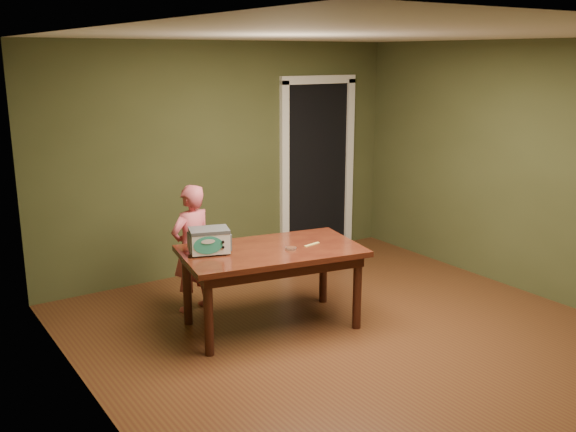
{
  "coord_description": "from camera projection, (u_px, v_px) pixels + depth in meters",
  "views": [
    {
      "loc": [
        -3.42,
        -3.94,
        2.45
      ],
      "look_at": [
        -0.13,
        1.0,
        0.95
      ],
      "focal_mm": 40.0,
      "sensor_mm": 36.0,
      "label": 1
    }
  ],
  "objects": [
    {
      "name": "doorway",
      "position": [
        304.0,
        165.0,
        8.3
      ],
      "size": [
        1.1,
        0.66,
        2.25
      ],
      "color": "black",
      "rests_on": "ground"
    },
    {
      "name": "child",
      "position": [
        192.0,
        249.0,
        6.19
      ],
      "size": [
        0.51,
        0.4,
        1.26
      ],
      "primitive_type": "imported",
      "rotation": [
        0.0,
        0.0,
        3.37
      ],
      "color": "#D45764",
      "rests_on": "floor"
    },
    {
      "name": "toy_oven",
      "position": [
        209.0,
        240.0,
        5.61
      ],
      "size": [
        0.41,
        0.33,
        0.22
      ],
      "rotation": [
        0.0,
        0.0,
        -0.31
      ],
      "color": "#4C4F54",
      "rests_on": "dining_table"
    },
    {
      "name": "floor",
      "position": [
        363.0,
        342.0,
        5.61
      ],
      "size": [
        5.0,
        5.0,
        0.0
      ],
      "primitive_type": "plane",
      "color": "#553118",
      "rests_on": "ground"
    },
    {
      "name": "room_shell",
      "position": [
        370.0,
        149.0,
        5.19
      ],
      "size": [
        4.52,
        5.02,
        2.61
      ],
      "color": "#424826",
      "rests_on": "ground"
    },
    {
      "name": "dining_table",
      "position": [
        271.0,
        259.0,
        5.8
      ],
      "size": [
        1.74,
        1.18,
        0.75
      ],
      "rotation": [
        0.0,
        0.0,
        -0.18
      ],
      "color": "#39130C",
      "rests_on": "floor"
    },
    {
      "name": "spatula",
      "position": [
        312.0,
        244.0,
        5.88
      ],
      "size": [
        0.18,
        0.06,
        0.01
      ],
      "primitive_type": "cube",
      "rotation": [
        0.0,
        0.0,
        0.18
      ],
      "color": "#E3CC62",
      "rests_on": "dining_table"
    },
    {
      "name": "baking_pan",
      "position": [
        291.0,
        248.0,
        5.74
      ],
      "size": [
        0.1,
        0.1,
        0.02
      ],
      "color": "silver",
      "rests_on": "dining_table"
    }
  ]
}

